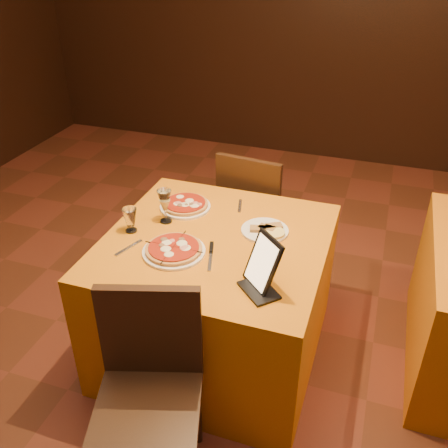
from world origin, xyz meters
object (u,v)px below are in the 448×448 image
(pizza_far, at_px, (185,205))
(wine_glass, at_px, (165,206))
(main_table, at_px, (216,297))
(tablet, at_px, (263,262))
(water_glass, at_px, (130,220))
(chair_main_near, at_px, (148,407))
(chair_main_far, at_px, (258,211))
(pizza_near, at_px, (174,250))

(pizza_far, relative_size, wine_glass, 1.48)
(main_table, distance_m, tablet, 0.65)
(water_glass, bearing_deg, wine_glass, 47.98)
(chair_main_near, height_order, chair_main_far, same)
(wine_glass, bearing_deg, main_table, -13.91)
(pizza_far, bearing_deg, wine_glass, -103.01)
(chair_main_near, xyz_separation_m, pizza_far, (-0.27, 1.07, 0.31))
(pizza_far, xyz_separation_m, water_glass, (-0.17, -0.32, 0.05))
(chair_main_far, relative_size, wine_glass, 4.79)
(chair_main_near, xyz_separation_m, chair_main_far, (0.00, 1.66, 0.00))
(water_glass, relative_size, tablet, 0.53)
(chair_main_far, distance_m, wine_glass, 0.91)
(pizza_near, bearing_deg, tablet, -12.44)
(main_table, height_order, chair_main_far, chair_main_far)
(chair_main_far, bearing_deg, main_table, 97.00)
(chair_main_far, xyz_separation_m, pizza_far, (-0.27, -0.59, 0.31))
(chair_main_far, xyz_separation_m, water_glass, (-0.44, -0.91, 0.36))
(pizza_far, height_order, tablet, tablet)
(main_table, distance_m, pizza_near, 0.45)
(pizza_near, xyz_separation_m, tablet, (0.46, -0.10, 0.10))
(pizza_near, bearing_deg, pizza_far, 105.45)
(main_table, height_order, pizza_far, pizza_far)
(pizza_far, height_order, water_glass, water_glass)
(chair_main_near, bearing_deg, water_glass, 102.94)
(chair_main_far, relative_size, water_glass, 7.00)
(chair_main_far, relative_size, pizza_near, 2.99)
(wine_glass, bearing_deg, water_glass, -132.02)
(main_table, bearing_deg, tablet, -41.79)
(main_table, height_order, tablet, tablet)
(main_table, bearing_deg, pizza_far, 137.38)
(chair_main_far, distance_m, pizza_near, 1.07)
(pizza_far, distance_m, tablet, 0.79)
(chair_main_near, bearing_deg, chair_main_far, 72.82)
(pizza_far, bearing_deg, main_table, -42.62)
(pizza_near, relative_size, water_glass, 2.34)
(pizza_near, relative_size, tablet, 1.25)
(pizza_near, xyz_separation_m, pizza_far, (-0.12, 0.42, -0.00))
(wine_glass, distance_m, tablet, 0.72)
(chair_main_far, bearing_deg, chair_main_near, 97.00)
(wine_glass, distance_m, water_glass, 0.20)
(chair_main_far, height_order, pizza_far, chair_main_far)
(main_table, xyz_separation_m, chair_main_near, (0.00, -0.82, 0.08))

